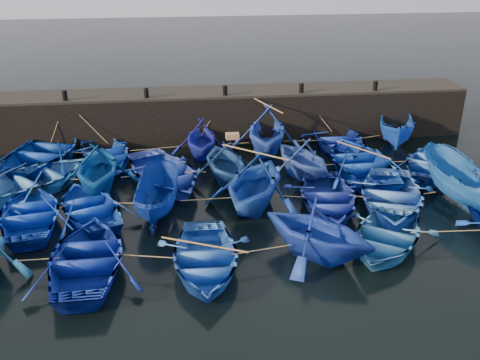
{
  "coord_description": "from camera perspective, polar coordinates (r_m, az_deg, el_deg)",
  "views": [
    {
      "loc": [
        -2.46,
        -17.14,
        10.02
      ],
      "look_at": [
        0.0,
        3.2,
        0.7
      ],
      "focal_mm": 40.0,
      "sensor_mm": 36.0,
      "label": 1
    }
  ],
  "objects": [
    {
      "name": "quay_top",
      "position": [
        28.73,
        -1.77,
        9.4
      ],
      "size": [
        26.0,
        2.5,
        0.12
      ],
      "primitive_type": "cube",
      "color": "black",
      "rests_on": "quay_wall"
    },
    {
      "name": "quay_wall",
      "position": [
        29.1,
        -1.74,
        6.91
      ],
      "size": [
        26.0,
        2.5,
        2.5
      ],
      "primitive_type": "cube",
      "color": "black",
      "rests_on": "ground"
    },
    {
      "name": "boat_22",
      "position": [
        17.65,
        -3.81,
        -8.31
      ],
      "size": [
        3.46,
        4.73,
        0.96
      ],
      "primitive_type": "imported",
      "rotation": [
        0.0,
        0.0,
        -0.03
      ],
      "color": "blue",
      "rests_on": "ground"
    },
    {
      "name": "bollard_3",
      "position": [
        28.42,
        6.57,
        9.73
      ],
      "size": [
        0.24,
        0.24,
        0.5
      ],
      "primitive_type": "cylinder",
      "color": "black",
      "rests_on": "quay_top"
    },
    {
      "name": "boat_9",
      "position": [
        23.57,
        -1.53,
        2.03
      ],
      "size": [
        3.94,
        4.39,
        2.06
      ],
      "primitive_type": "imported",
      "rotation": [
        0.0,
        0.0,
        3.3
      ],
      "color": "navy",
      "rests_on": "ground"
    },
    {
      "name": "boat_17",
      "position": [
        21.76,
        9.33,
        -1.84
      ],
      "size": [
        3.98,
        5.17,
        1.0
      ],
      "primitive_type": "imported",
      "rotation": [
        0.0,
        0.0,
        -0.12
      ],
      "color": "navy",
      "rests_on": "ground"
    },
    {
      "name": "boat_14",
      "position": [
        21.66,
        -15.71,
        -2.72
      ],
      "size": [
        4.66,
        5.31,
        0.92
      ],
      "primitive_type": "imported",
      "rotation": [
        0.0,
        0.0,
        3.55
      ],
      "color": "#0E37BE",
      "rests_on": "ground"
    },
    {
      "name": "boat_5",
      "position": [
        29.25,
        16.36,
        5.23
      ],
      "size": [
        3.1,
        4.83,
        1.75
      ],
      "primitive_type": "imported",
      "rotation": [
        0.0,
        0.0,
        -0.34
      ],
      "color": "blue",
      "rests_on": "ground"
    },
    {
      "name": "boat_6",
      "position": [
        24.62,
        -21.15,
        0.11
      ],
      "size": [
        6.53,
        6.42,
        1.11
      ],
      "primitive_type": "imported",
      "rotation": [
        0.0,
        0.0,
        2.31
      ],
      "color": "#2A62B2",
      "rests_on": "ground"
    },
    {
      "name": "boat_3",
      "position": [
        27.0,
        2.87,
        5.42
      ],
      "size": [
        4.82,
        5.33,
        2.45
      ],
      "primitive_type": "imported",
      "rotation": [
        0.0,
        0.0,
        -0.19
      ],
      "color": "blue",
      "rests_on": "ground"
    },
    {
      "name": "boat_1",
      "position": [
        26.72,
        -14.17,
        2.8
      ],
      "size": [
        4.86,
        5.63,
        0.98
      ],
      "primitive_type": "imported",
      "rotation": [
        0.0,
        0.0,
        0.37
      ],
      "color": "blue",
      "rests_on": "ground"
    },
    {
      "name": "boat_2",
      "position": [
        26.65,
        -4.18,
        4.52
      ],
      "size": [
        3.38,
        3.85,
        1.92
      ],
      "primitive_type": "imported",
      "rotation": [
        0.0,
        0.0,
        -0.06
      ],
      "color": "#161E9C",
      "rests_on": "ground"
    },
    {
      "name": "boat_11",
      "position": [
        25.2,
        12.84,
        1.85
      ],
      "size": [
        4.26,
        5.82,
        1.18
      ],
      "primitive_type": "imported",
      "rotation": [
        0.0,
        0.0,
        3.18
      ],
      "color": "#0C369E",
      "rests_on": "ground"
    },
    {
      "name": "mooring_ropes",
      "position": [
        24.13,
        -0.26,
        2.23
      ],
      "size": [
        17.83,
        11.84,
        2.1
      ],
      "color": "tan",
      "rests_on": "ground"
    },
    {
      "name": "boat_16",
      "position": [
        21.15,
        1.56,
        -0.15
      ],
      "size": [
        5.59,
        5.89,
        2.43
      ],
      "primitive_type": "imported",
      "rotation": [
        0.0,
        0.0,
        -0.45
      ],
      "color": "#123794",
      "rests_on": "ground"
    },
    {
      "name": "boat_18",
      "position": [
        22.25,
        15.81,
        -1.72
      ],
      "size": [
        5.34,
        6.26,
        1.1
      ],
      "primitive_type": "imported",
      "rotation": [
        0.0,
        0.0,
        -0.34
      ],
      "color": "blue",
      "rests_on": "ground"
    },
    {
      "name": "wooden_crate",
      "position": [
        23.18,
        -0.82,
        4.71
      ],
      "size": [
        0.57,
        0.35,
        0.25
      ],
      "primitive_type": "cube",
      "color": "#966A41",
      "rests_on": "boat_9"
    },
    {
      "name": "bollard_1",
      "position": [
        27.72,
        -9.97,
        9.15
      ],
      "size": [
        0.24,
        0.24,
        0.5
      ],
      "primitive_type": "cylinder",
      "color": "black",
      "rests_on": "quay_top"
    },
    {
      "name": "loose_oars",
      "position": [
        22.2,
        4.11,
        2.62
      ],
      "size": [
        9.91,
        12.39,
        1.55
      ],
      "color": "#99724C",
      "rests_on": "ground"
    },
    {
      "name": "boat_23",
      "position": [
        18.19,
        8.32,
        -5.27
      ],
      "size": [
        5.4,
        5.38,
        2.15
      ],
      "primitive_type": "imported",
      "rotation": [
        0.0,
        0.0,
        0.81
      ],
      "color": "navy",
      "rests_on": "ground"
    },
    {
      "name": "boat_13",
      "position": [
        21.82,
        -21.42,
        -3.27
      ],
      "size": [
        4.11,
        5.2,
        0.97
      ],
      "primitive_type": "imported",
      "rotation": [
        0.0,
        0.0,
        3.31
      ],
      "color": "#092CA7",
      "rests_on": "ground"
    },
    {
      "name": "bollard_0",
      "position": [
        28.22,
        -18.19,
        8.58
      ],
      "size": [
        0.24,
        0.24,
        0.5
      ],
      "primitive_type": "cylinder",
      "color": "black",
      "rests_on": "quay_top"
    },
    {
      "name": "boat_7",
      "position": [
        23.58,
        -14.89,
        1.45
      ],
      "size": [
        3.8,
        4.38,
        2.26
      ],
      "primitive_type": "imported",
      "rotation": [
        0.0,
        0.0,
        3.17
      ],
      "color": "#07428C",
      "rests_on": "ground"
    },
    {
      "name": "bollard_4",
      "position": [
        29.59,
        14.24,
        9.74
      ],
      "size": [
        0.24,
        0.24,
        0.5
      ],
      "primitive_type": "cylinder",
      "color": "black",
      "rests_on": "quay_top"
    },
    {
      "name": "boat_4",
      "position": [
        27.97,
        10.47,
        4.22
      ],
      "size": [
        3.78,
        5.2,
        1.06
      ],
      "primitive_type": "imported",
      "rotation": [
        0.0,
        0.0,
        0.03
      ],
      "color": "navy",
      "rests_on": "ground"
    },
    {
      "name": "boat_24",
      "position": [
        19.52,
        15.29,
        -5.78
      ],
      "size": [
        5.27,
        5.61,
        0.95
      ],
      "primitive_type": "imported",
      "rotation": [
        0.0,
        0.0,
        -0.6
      ],
      "color": "#2F6FBE",
      "rests_on": "ground"
    },
    {
      "name": "boat_21",
      "position": [
        18.28,
        -15.92,
        -7.89
      ],
      "size": [
        3.7,
        5.11,
        1.05
      ],
      "primitive_type": "imported",
      "rotation": [
        0.0,
        0.0,
        3.16
      ],
      "color": "navy",
      "rests_on": "ground"
    },
    {
      "name": "boat_12",
      "position": [
        26.51,
        19.77,
        1.87
      ],
      "size": [
        5.36,
        5.71,
        0.96
      ],
      "primitive_type": "imported",
      "rotation": [
        0.0,
        0.0,
        2.54
      ],
      "color": "blue",
      "rests_on": "ground"
    },
    {
      "name": "boat_19",
      "position": [
        23.47,
        22.25,
        -0.24
      ],
      "size": [
        2.24,
        4.97,
        1.87
      ],
      "primitive_type": "imported",
      "rotation": [
        0.0,
        0.0,
        3.23
      ],
      "color": "#165299",
      "rests_on": "ground"
    },
    {
      "name": "boat_10",
      "position": [
        24.27,
        6.7,
        2.45
      ],
      "size": [
        4.39,
        4.68,
        1.98
      ],
      "primitive_type": "imported",
      "rotation": [
        0.0,
        0.0,
        3.52
      ],
      "color": "#284795",
      "rests_on": "ground"
    },
    {
      "name": "boat_15",
      "position": [
        21.12,
        -8.9,
        -1.68
      ],
      "size": [
        2.06,
        4.39,
        1.64
      ],
      "primitive_type": "imported",
      "rotation": [
        0.0,
        0.0,
        3.03
      ],
      "color": "navy",
      "rests_on": "ground"
    },
    {
      "name": "ground",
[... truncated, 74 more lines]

